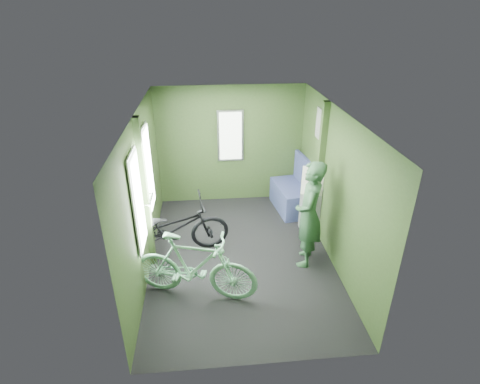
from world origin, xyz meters
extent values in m
plane|color=black|center=(0.00, 0.00, 0.00)|extent=(4.00, 4.00, 0.00)
cube|color=silver|center=(0.00, 0.00, 2.30)|extent=(2.80, 4.00, 0.02)
cube|color=#324A22|center=(0.00, 2.00, 1.15)|extent=(2.80, 0.02, 2.30)
cube|color=#324A22|center=(0.00, -2.00, 1.15)|extent=(2.80, 0.02, 2.30)
cube|color=#324A22|center=(-1.40, 0.00, 1.15)|extent=(0.02, 4.00, 2.30)
cube|color=#324A22|center=(1.40, 0.00, 1.15)|extent=(0.02, 4.00, 2.30)
cube|color=#324A22|center=(-1.36, 0.00, 1.15)|extent=(0.08, 0.12, 2.30)
cube|color=silver|center=(-1.35, -0.55, 1.35)|extent=(0.02, 0.56, 1.34)
cube|color=silver|center=(-1.35, 0.55, 1.35)|extent=(0.02, 0.56, 1.34)
cube|color=white|center=(-1.34, -0.55, 1.88)|extent=(0.00, 0.12, 0.12)
cube|color=white|center=(-1.34, 0.55, 1.88)|extent=(0.00, 0.12, 0.12)
cylinder|color=silver|center=(-1.29, 0.00, 1.10)|extent=(0.03, 0.40, 0.03)
cube|color=#324A22|center=(1.35, 0.60, 1.15)|extent=(0.10, 0.10, 2.30)
cube|color=white|center=(1.38, 0.90, 1.85)|extent=(0.02, 0.40, 0.50)
cube|color=silver|center=(0.00, 1.96, 1.35)|extent=(0.50, 0.02, 1.00)
imported|color=black|center=(-1.06, 0.19, 0.00)|extent=(1.90, 1.01, 1.01)
imported|color=#79C198|center=(-0.70, -0.84, 0.00)|extent=(1.79, 1.02, 1.06)
imported|color=#2E5436|center=(0.99, -0.20, 0.83)|extent=(0.57, 0.70, 1.67)
cube|color=silver|center=(1.08, 0.08, 1.24)|extent=(0.36, 0.26, 0.41)
cube|color=slate|center=(1.26, 0.65, 0.45)|extent=(0.27, 0.37, 0.91)
cube|color=navy|center=(1.12, 1.45, 0.25)|extent=(0.68, 1.05, 0.49)
cube|color=navy|center=(1.36, 1.45, 0.77)|extent=(0.20, 0.99, 0.55)
camera|label=1|loc=(-0.48, -4.82, 3.60)|focal=28.00mm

